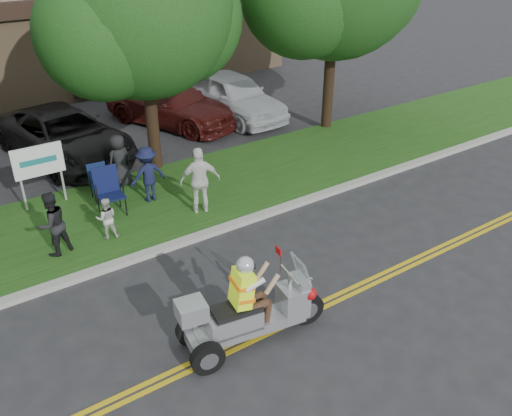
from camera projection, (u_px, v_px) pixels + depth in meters
ground at (288, 300)px, 10.85m from camera, size 120.00×120.00×0.00m
centerline_near at (306, 316)px, 10.42m from camera, size 60.00×0.10×0.01m
centerline_far at (301, 311)px, 10.54m from camera, size 60.00×0.10×0.01m
curb at (212, 232)px, 13.03m from camera, size 60.00×0.25×0.12m
grass_verge at (172, 198)px, 14.58m from camera, size 60.00×4.00×0.10m
commercial_building at (72, 32)px, 24.60m from camera, size 18.00×8.20×4.00m
tree_mid at (143, 15)px, 14.21m from camera, size 5.88×4.80×7.05m
business_sign at (39, 164)px, 13.59m from camera, size 1.25×0.06×1.75m
trike_scooter at (248, 314)px, 9.51m from camera, size 2.81×1.09×1.84m
lawn_chair_a at (108, 188)px, 13.49m from camera, size 0.67×0.69×1.20m
lawn_chair_b at (99, 179)px, 14.28m from camera, size 0.54×0.55×0.94m
spectator_adult_mid at (52, 224)px, 11.80m from camera, size 0.87×0.76×1.49m
spectator_adult_right at (200, 181)px, 13.44m from camera, size 1.09×0.73×1.73m
spectator_chair_a at (148, 174)px, 14.03m from camera, size 0.98×0.59×1.49m
spectator_chair_b at (120, 160)px, 14.81m from camera, size 0.83×0.65×1.48m
child_right at (107, 218)px, 12.52m from camera, size 0.58×0.51×1.01m
parked_car_mid at (65, 136)px, 16.69m from camera, size 3.45×5.79×1.51m
parked_car_right at (171, 104)px, 19.43m from camera, size 4.00×5.60×1.51m
parked_car_far_right at (233, 95)px, 20.06m from camera, size 2.29×4.99×1.66m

